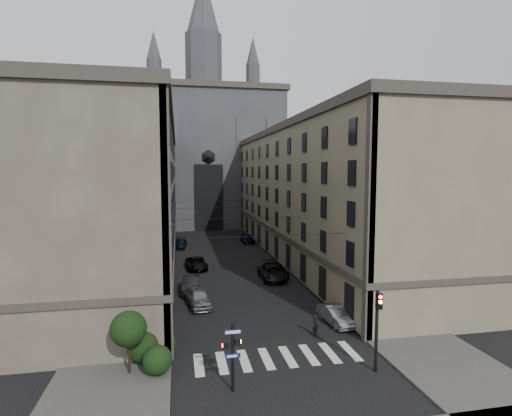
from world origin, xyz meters
TOP-DOWN VIEW (x-y plane):
  - ground at (0.00, 0.00)m, footprint 260.00×260.00m
  - sidewalk_left at (-10.50, 36.00)m, footprint 7.00×80.00m
  - sidewalk_right at (10.50, 36.00)m, footprint 7.00×80.00m
  - zebra_crossing at (0.00, 5.00)m, footprint 11.00×3.20m
  - building_left at (-13.44, 36.00)m, footprint 13.60×60.60m
  - building_right at (13.44, 36.00)m, footprint 13.60×60.60m
  - gothic_tower at (0.00, 74.96)m, footprint 35.00×23.00m
  - pedestrian_signal_left at (-3.51, 1.50)m, footprint 1.02×0.38m
  - traffic_light_right at (5.60, 1.92)m, footprint 0.34×0.50m
  - shrub_cluster at (-8.72, 5.01)m, footprint 3.90×4.40m
  - tram_wires at (0.00, 35.63)m, footprint 14.00×60.00m
  - car_left_near at (-4.67, 16.38)m, footprint 2.55×5.01m
  - car_left_midnear at (-5.23, 20.98)m, footprint 1.98×4.94m
  - car_left_midfar at (-4.20, 30.82)m, footprint 2.90×5.51m
  - car_left_far at (-6.20, 45.75)m, footprint 2.69×5.34m
  - car_right_near at (6.20, 9.93)m, footprint 1.95×4.50m
  - car_right_midnear at (4.20, 24.08)m, footprint 2.73×5.77m
  - car_right_midfar at (4.91, 25.43)m, footprint 2.48×5.42m
  - car_right_far at (5.44, 47.86)m, footprint 2.16×4.81m
  - pedestrian at (3.77, 8.00)m, footprint 0.51×0.66m

SIDE VIEW (x-z plane):
  - ground at x=0.00m, z-range 0.00..0.00m
  - zebra_crossing at x=0.00m, z-range 0.00..0.01m
  - sidewalk_left at x=-10.50m, z-range 0.00..0.15m
  - sidewalk_right at x=10.50m, z-range 0.00..0.15m
  - car_right_near at x=6.20m, z-range 0.00..1.44m
  - car_left_midfar at x=-4.20m, z-range 0.00..1.48m
  - car_left_far at x=-6.20m, z-range 0.00..1.49m
  - car_right_midfar at x=4.91m, z-range 0.00..1.54m
  - car_right_midnear at x=4.20m, z-range 0.00..1.59m
  - car_left_midnear at x=-5.23m, z-range 0.00..1.60m
  - car_right_far at x=5.44m, z-range 0.00..1.61m
  - pedestrian at x=3.77m, z-range 0.00..1.62m
  - car_left_near at x=-4.67m, z-range 0.00..1.64m
  - shrub_cluster at x=-8.72m, z-range -0.15..3.75m
  - pedestrian_signal_left at x=-3.51m, z-range 0.32..4.32m
  - traffic_light_right at x=5.60m, z-range 0.69..5.89m
  - tram_wires at x=0.00m, z-range 7.03..7.46m
  - building_left at x=-13.44m, z-range -0.08..18.77m
  - building_right at x=13.44m, z-range -0.08..18.77m
  - gothic_tower at x=0.00m, z-range -11.20..46.80m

